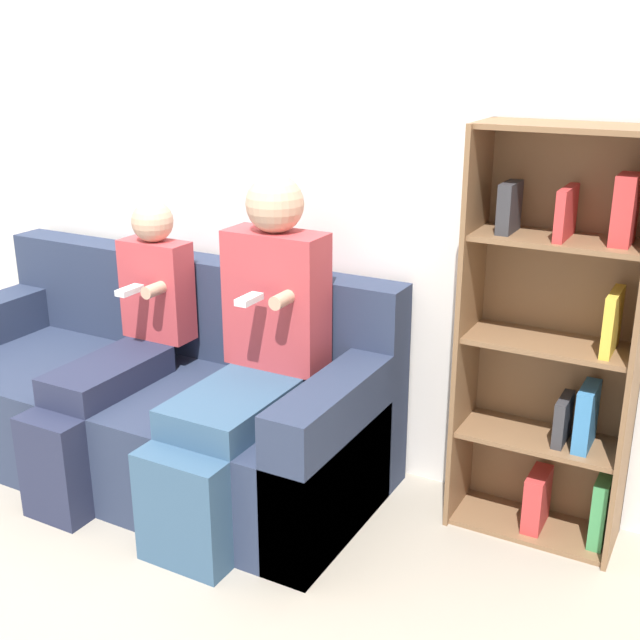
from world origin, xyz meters
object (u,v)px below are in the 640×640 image
couch (153,402)px  adult_seated (249,351)px  bookshelf (558,348)px  child_seated (117,350)px

couch → adult_seated: bearing=-8.9°
adult_seated → bookshelf: size_ratio=0.86×
couch → bookshelf: bookshelf is taller
couch → child_seated: size_ratio=1.79×
couch → bookshelf: (1.57, 0.31, 0.43)m
child_seated → couch: bearing=67.7°
couch → child_seated: child_seated is taller
adult_seated → child_seated: bearing=-175.9°
couch → adult_seated: (0.55, -0.09, 0.37)m
couch → child_seated: bearing=-112.3°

